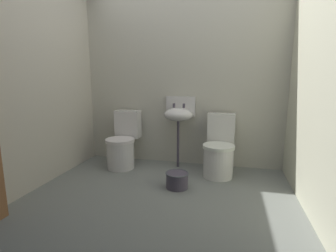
# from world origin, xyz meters

# --- Properties ---
(ground_plane) EXTENTS (3.25, 2.49, 0.08)m
(ground_plane) POSITION_xyz_m (0.00, 0.00, -0.04)
(ground_plane) COLOR slate
(wall_back) EXTENTS (3.25, 0.10, 2.49)m
(wall_back) POSITION_xyz_m (0.00, 1.10, 1.24)
(wall_back) COLOR beige
(wall_back) RESTS_ON ground
(wall_left) EXTENTS (0.10, 2.29, 2.49)m
(wall_left) POSITION_xyz_m (-1.47, 0.10, 1.24)
(wall_left) COLOR beige
(wall_left) RESTS_ON ground
(wall_right) EXTENTS (0.10, 2.29, 2.49)m
(wall_right) POSITION_xyz_m (1.47, 0.10, 1.24)
(wall_right) COLOR beige
(wall_right) RESTS_ON ground
(toilet_left) EXTENTS (0.40, 0.59, 0.78)m
(toilet_left) POSITION_xyz_m (-0.77, 0.69, 0.32)
(toilet_left) COLOR silver
(toilet_left) RESTS_ON ground
(toilet_right) EXTENTS (0.42, 0.61, 0.78)m
(toilet_right) POSITION_xyz_m (0.58, 0.69, 0.32)
(toilet_right) COLOR white
(toilet_right) RESTS_ON ground
(sink) EXTENTS (0.42, 0.35, 0.99)m
(sink) POSITION_xyz_m (-0.00, 0.88, 0.75)
(sink) COLOR #4B4352
(sink) RESTS_ON ground
(bucket) EXTENTS (0.27, 0.27, 0.18)m
(bucket) POSITION_xyz_m (0.13, 0.15, 0.10)
(bucket) COLOR #4B4352
(bucket) RESTS_ON ground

